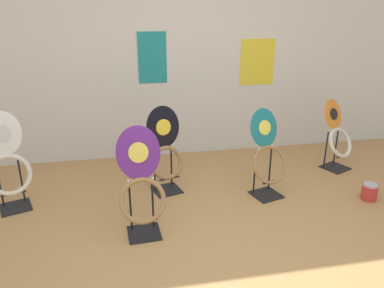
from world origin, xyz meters
The scene contains 8 objects.
ground_plane centered at (0.00, 0.00, 0.00)m, with size 14.00×14.00×0.00m, color #B7844C.
wall_back centered at (0.00, 2.41, 1.30)m, with size 8.00×0.07×2.60m.
toilet_seat_display_white_plain centered at (-1.80, 1.29, 0.46)m, with size 0.44×0.36×0.97m.
toilet_seat_display_purple_note centered at (-0.58, 0.64, 0.45)m, with size 0.41×0.38×0.94m.
toilet_seat_display_orange_sun centered at (1.80, 1.57, 0.39)m, with size 0.45×0.45×0.83m.
toilet_seat_display_teal_sax centered at (0.72, 1.10, 0.46)m, with size 0.44×0.40×0.91m.
toilet_seat_display_jazz_black centered at (-0.29, 1.37, 0.44)m, with size 0.40×0.35×0.92m.
paint_can centered at (1.73, 0.79, 0.09)m, with size 0.16×0.16×0.17m.
Camera 1 is at (-0.68, -2.21, 1.91)m, focal length 35.00 mm.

